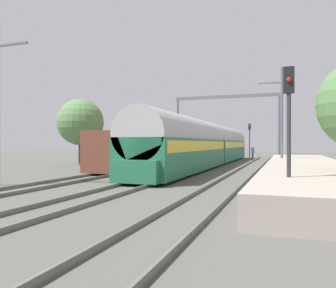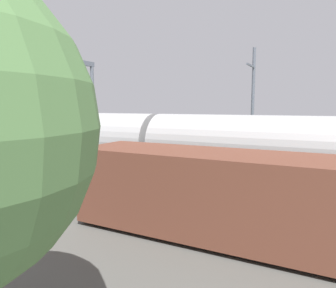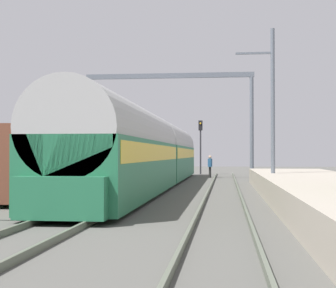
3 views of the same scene
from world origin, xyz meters
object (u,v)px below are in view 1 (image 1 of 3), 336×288
Objects in this scene: passenger_train at (209,144)px; person_crossing at (253,152)px; railway_signal_near at (289,115)px; catenary_gantry at (226,114)px; railway_signal_far at (250,136)px; freight_car at (142,151)px.

person_crossing is (2.99, 11.30, -0.94)m from passenger_train.
passenger_train is 7.05× the size of railway_signal_near.
passenger_train reaches higher than person_crossing.
railway_signal_near reaches higher than person_crossing.
railway_signal_far is at bearing 77.86° from catenary_gantry.
catenary_gantry reaches higher than passenger_train.
catenary_gantry is at bearing 103.71° from railway_signal_near.
passenger_train is at bearing -90.00° from catenary_gantry.
passenger_train is at bearing -95.95° from railway_signal_far.
person_crossing is at bearing 75.20° from passenger_train.
person_crossing is 7.47m from railway_signal_far.
railway_signal_near is (10.95, -12.44, 1.54)m from freight_car.
catenary_gantry reaches higher than railway_signal_near.
freight_car is 2.66× the size of railway_signal_far.
person_crossing is at bearing 67.99° from freight_car.
freight_car is 25.37m from railway_signal_far.
railway_signal_far is (-1.07, 7.08, 2.12)m from person_crossing.
passenger_train is 10.16m from catenary_gantry.
person_crossing is (7.08, 17.51, -0.44)m from freight_car.
catenary_gantry reaches higher than person_crossing.
passenger_train is at bearing 0.31° from person_crossing.
catenary_gantry is at bearing -102.14° from railway_signal_far.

